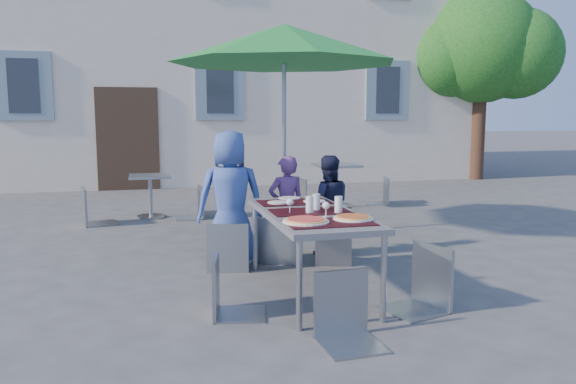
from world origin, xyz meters
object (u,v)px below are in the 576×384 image
object	(u,v)px
cafe_table_0	(150,190)
child_1	(286,207)
pizza_near_right	(353,218)
cafe_table_1	(337,178)
child_2	(327,205)
dining_table	(310,218)
chair_2	(334,218)
chair_5	(347,266)
patio_umbrella	(284,45)
chair_1	(278,211)
pizza_near_left	(306,220)
chair_4	(424,239)
chair_3	(228,251)
child_0	(230,198)
bg_chair_r_0	(194,183)
bg_chair_r_1	(381,175)
chair_0	(228,216)
bg_chair_l_0	(91,183)
bg_chair_l_1	(305,175)

from	to	relation	value
cafe_table_0	child_1	bearing A→B (deg)	-63.63
pizza_near_right	cafe_table_1	bearing A→B (deg)	72.28
child_2	dining_table	bearing A→B (deg)	75.30
cafe_table_0	chair_2	bearing A→B (deg)	-60.69
cafe_table_0	chair_5	bearing A→B (deg)	-76.46
patio_umbrella	cafe_table_0	xyz separation A→B (m)	(-1.71, 1.87, -2.06)
chair_1	pizza_near_left	bearing A→B (deg)	-95.19
dining_table	cafe_table_0	bearing A→B (deg)	107.78
child_1	chair_4	world-z (taller)	child_1
child_1	patio_umbrella	distance (m)	2.22
chair_5	chair_3	bearing A→B (deg)	135.75
child_0	child_2	distance (m)	1.17
pizza_near_left	bg_chair_r_0	world-z (taller)	bg_chair_r_0
child_1	bg_chair_r_1	bearing A→B (deg)	-133.59
chair_1	patio_umbrella	xyz separation A→B (m)	(0.39, 1.27, 1.92)
pizza_near_left	pizza_near_right	distance (m)	0.42
dining_table	pizza_near_left	bearing A→B (deg)	-110.45
chair_0	child_1	bearing A→B (deg)	27.46
dining_table	chair_5	xyz separation A→B (m)	(-0.07, -1.14, -0.14)
cafe_table_1	bg_chair_r_1	distance (m)	0.94
chair_3	chair_4	bearing A→B (deg)	-8.72
pizza_near_left	bg_chair_r_0	bearing A→B (deg)	96.48
chair_3	bg_chair_l_0	distance (m)	4.50
chair_3	bg_chair_l_1	world-z (taller)	bg_chair_l_1
chair_4	chair_5	xyz separation A→B (m)	(-0.85, -0.48, -0.04)
child_1	bg_chair_r_1	size ratio (longest dim) A/B	1.27
child_2	chair_2	xyz separation A→B (m)	(-0.07, -0.43, -0.07)
child_2	cafe_table_1	xyz separation A→B (m)	(1.20, 3.12, -0.05)
child_2	chair_5	size ratio (longest dim) A/B	1.22
chair_4	bg_chair_l_0	bearing A→B (deg)	123.53
bg_chair_l_0	chair_0	bearing A→B (deg)	-61.59
chair_2	bg_chair_r_1	distance (m)	4.33
chair_0	chair_5	xyz separation A→B (m)	(0.55, -2.06, -0.02)
child_2	chair_5	bearing A→B (deg)	84.62
chair_2	cafe_table_0	size ratio (longest dim) A/B	1.30
chair_1	bg_chair_l_0	xyz separation A→B (m)	(-2.17, 2.76, 0.05)
chair_0	chair_4	size ratio (longest dim) A/B	0.96
bg_chair_l_0	chair_2	bearing A→B (deg)	-47.46
child_1	chair_3	xyz separation A→B (m)	(-0.91, -1.70, -0.05)
cafe_table_1	child_0	bearing A→B (deg)	-125.56
chair_2	chair_0	bearing A→B (deg)	178.22
child_1	child_2	bearing A→B (deg)	176.71
cafe_table_1	chair_3	bearing A→B (deg)	-118.32
chair_0	pizza_near_left	bearing A→B (deg)	-73.06
chair_2	chair_1	bearing A→B (deg)	158.38
chair_2	chair_3	size ratio (longest dim) A/B	0.96
chair_1	patio_umbrella	distance (m)	2.34
chair_3	chair_5	xyz separation A→B (m)	(0.74, -0.73, 0.02)
child_2	chair_0	distance (m)	1.27
chair_5	bg_chair_r_0	bearing A→B (deg)	96.98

